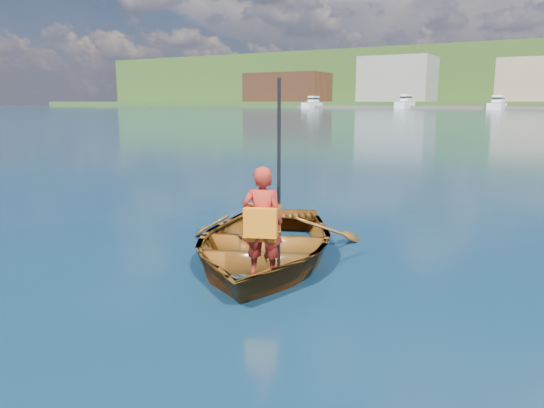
{
  "coord_description": "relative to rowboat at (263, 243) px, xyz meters",
  "views": [
    {
      "loc": [
        1.87,
        -5.2,
        1.9
      ],
      "look_at": [
        -1.22,
        0.16,
        0.71
      ],
      "focal_mm": 35.0,
      "sensor_mm": 36.0,
      "label": 1
    }
  ],
  "objects": [
    {
      "name": "ground",
      "position": [
        1.35,
        -0.16,
        -0.21
      ],
      "size": [
        600.0,
        600.0,
        0.0
      ],
      "color": "#0D2142",
      "rests_on": "ground"
    },
    {
      "name": "rowboat",
      "position": [
        0.0,
        0.0,
        0.0
      ],
      "size": [
        3.56,
        4.12,
        0.72
      ],
      "color": "maroon",
      "rests_on": "ground"
    },
    {
      "name": "child_paddler",
      "position": [
        0.47,
        -0.78,
        0.48
      ],
      "size": [
        0.5,
        0.44,
        2.04
      ],
      "color": "#A42419",
      "rests_on": "ground"
    }
  ]
}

